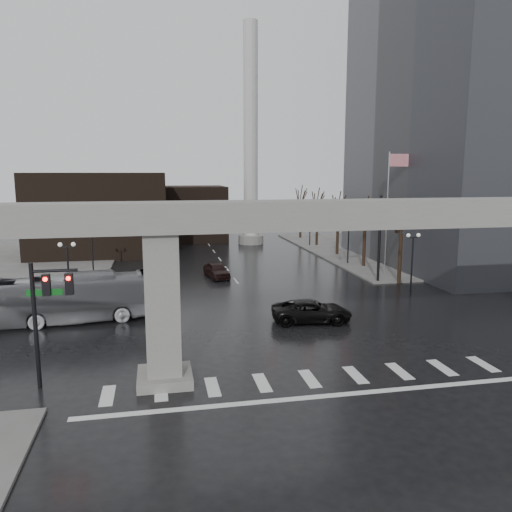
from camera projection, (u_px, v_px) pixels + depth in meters
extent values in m
plane|color=black|center=(304.00, 371.00, 25.53)|extent=(160.00, 160.00, 0.00)
cube|color=slate|center=(415.00, 249.00, 65.37)|extent=(28.00, 36.00, 0.15)
cube|color=gray|center=(306.00, 215.00, 24.20)|extent=(48.00, 2.20, 1.40)
cube|color=gray|center=(163.00, 309.00, 23.56)|extent=(1.60, 1.60, 7.30)
cube|color=gray|center=(165.00, 377.00, 24.12)|extent=(2.60, 2.60, 0.50)
cube|color=#5D5D62|center=(490.00, 67.00, 52.63)|extent=(22.00, 26.00, 42.00)
cube|color=black|center=(100.00, 213.00, 62.58)|extent=(16.00, 14.00, 10.00)
cube|color=black|center=(191.00, 213.00, 74.75)|extent=(10.00, 10.00, 8.00)
cylinder|color=#B8B7B3|center=(251.00, 136.00, 68.68)|extent=(2.00, 2.00, 30.00)
cylinder|color=gray|center=(251.00, 239.00, 71.07)|extent=(3.60, 3.60, 1.20)
cylinder|color=black|center=(379.00, 239.00, 45.53)|extent=(0.24, 0.24, 8.00)
cylinder|color=black|center=(317.00, 205.00, 43.83)|extent=(12.00, 0.18, 0.18)
cube|color=black|center=(349.00, 212.00, 44.52)|extent=(0.35, 0.30, 1.00)
cube|color=black|center=(312.00, 213.00, 43.84)|extent=(0.35, 0.30, 1.00)
cube|color=black|center=(273.00, 213.00, 43.16)|extent=(0.35, 0.30, 1.00)
sphere|color=#FF0C05|center=(350.00, 209.00, 44.30)|extent=(0.20, 0.20, 0.20)
cube|color=#0D5C18|center=(365.00, 207.00, 44.74)|extent=(1.80, 0.05, 0.35)
cube|color=#0D5C18|center=(295.00, 208.00, 43.48)|extent=(1.80, 0.05, 0.35)
cylinder|color=black|center=(35.00, 327.00, 23.03)|extent=(0.20, 0.20, 6.00)
cylinder|color=black|center=(55.00, 271.00, 22.79)|extent=(2.00, 0.14, 0.14)
cube|color=black|center=(46.00, 285.00, 22.82)|extent=(0.35, 0.30, 1.00)
cube|color=black|center=(69.00, 284.00, 23.01)|extent=(0.35, 0.30, 1.00)
cube|color=#0D5C18|center=(45.00, 292.00, 22.86)|extent=(1.60, 0.05, 0.30)
cylinder|color=silver|center=(387.00, 214.00, 48.72)|extent=(0.12, 0.12, 12.00)
cube|color=red|center=(399.00, 160.00, 48.05)|extent=(2.00, 0.03, 1.20)
cylinder|color=black|center=(412.00, 266.00, 41.29)|extent=(0.14, 0.14, 4.80)
cube|color=black|center=(413.00, 238.00, 40.90)|extent=(0.90, 0.06, 0.06)
sphere|color=silver|center=(408.00, 235.00, 40.78)|extent=(0.32, 0.32, 0.32)
sphere|color=silver|center=(418.00, 235.00, 40.95)|extent=(0.32, 0.32, 0.32)
cylinder|color=black|center=(348.00, 243.00, 54.82)|extent=(0.14, 0.14, 4.80)
cube|color=black|center=(349.00, 221.00, 54.43)|extent=(0.90, 0.06, 0.06)
sphere|color=silver|center=(345.00, 220.00, 54.31)|extent=(0.32, 0.32, 0.32)
sphere|color=silver|center=(353.00, 219.00, 54.49)|extent=(0.32, 0.32, 0.32)
cylinder|color=black|center=(310.00, 229.00, 68.36)|extent=(0.14, 0.14, 4.80)
cube|color=black|center=(310.00, 212.00, 67.97)|extent=(0.90, 0.06, 0.06)
sphere|color=silver|center=(307.00, 210.00, 67.85)|extent=(0.32, 0.32, 0.32)
sphere|color=silver|center=(313.00, 210.00, 68.02)|extent=(0.32, 0.32, 0.32)
cylinder|color=black|center=(69.00, 279.00, 36.04)|extent=(0.14, 0.14, 4.80)
cube|color=black|center=(67.00, 247.00, 35.65)|extent=(0.90, 0.06, 0.06)
sphere|color=silver|center=(60.00, 245.00, 35.53)|extent=(0.32, 0.32, 0.32)
sphere|color=silver|center=(73.00, 244.00, 35.71)|extent=(0.32, 0.32, 0.32)
cylinder|color=black|center=(92.00, 250.00, 49.58)|extent=(0.14, 0.14, 4.80)
cube|color=black|center=(91.00, 227.00, 49.19)|extent=(0.90, 0.06, 0.06)
sphere|color=silver|center=(86.00, 225.00, 49.07)|extent=(0.32, 0.32, 0.32)
sphere|color=silver|center=(96.00, 225.00, 49.24)|extent=(0.32, 0.32, 0.32)
cylinder|color=black|center=(106.00, 233.00, 63.11)|extent=(0.14, 0.14, 4.80)
cube|color=black|center=(105.00, 215.00, 62.72)|extent=(0.90, 0.06, 0.06)
sphere|color=silver|center=(101.00, 213.00, 62.60)|extent=(0.32, 0.32, 0.32)
sphere|color=silver|center=(108.00, 213.00, 62.78)|extent=(0.32, 0.32, 0.32)
cylinder|color=black|center=(400.00, 259.00, 45.37)|extent=(0.34, 0.34, 4.55)
cylinder|color=black|center=(402.00, 218.00, 44.75)|extent=(0.12, 1.52, 2.98)
cylinder|color=black|center=(406.00, 220.00, 45.13)|extent=(0.83, 1.14, 2.51)
cylinder|color=black|center=(364.00, 246.00, 53.10)|extent=(0.34, 0.34, 4.66)
cylinder|color=black|center=(365.00, 210.00, 52.46)|extent=(0.12, 1.55, 3.05)
cylinder|color=black|center=(369.00, 212.00, 52.84)|extent=(0.85, 1.16, 2.57)
cylinder|color=black|center=(338.00, 236.00, 60.82)|extent=(0.34, 0.34, 4.76)
cylinder|color=black|center=(338.00, 204.00, 60.17)|extent=(0.12, 1.59, 3.11)
cylinder|color=black|center=(342.00, 206.00, 60.55)|extent=(0.86, 1.18, 2.62)
cylinder|color=black|center=(317.00, 228.00, 68.55)|extent=(0.34, 0.34, 4.87)
cylinder|color=black|center=(317.00, 199.00, 67.89)|extent=(0.12, 1.62, 3.18)
cylinder|color=black|center=(320.00, 201.00, 68.27)|extent=(0.88, 1.20, 2.68)
cylinder|color=black|center=(300.00, 222.00, 76.27)|extent=(0.34, 0.34, 4.97)
cylinder|color=black|center=(301.00, 196.00, 75.60)|extent=(0.12, 1.65, 3.25)
cylinder|color=black|center=(303.00, 197.00, 75.98)|extent=(0.89, 1.23, 2.74)
imported|color=black|center=(312.00, 311.00, 33.78)|extent=(5.68, 3.15, 1.51)
imported|color=#9D9DA1|center=(73.00, 298.00, 33.71)|extent=(11.96, 3.97, 3.27)
imported|color=black|center=(217.00, 270.00, 47.99)|extent=(2.47, 4.60, 1.49)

